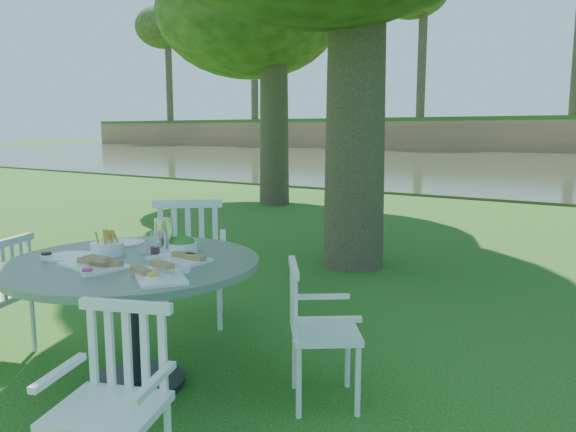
# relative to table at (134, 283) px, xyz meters

# --- Properties ---
(ground) EXTENTS (140.00, 140.00, 0.00)m
(ground) POSITION_rel_table_xyz_m (0.06, 1.33, -0.64)
(ground) COLOR #14420D
(ground) RESTS_ON ground
(table) EXTENTS (1.48, 1.48, 0.78)m
(table) POSITION_rel_table_xyz_m (0.00, 0.00, 0.00)
(table) COLOR black
(table) RESTS_ON ground
(chair_ne) EXTENTS (0.55, 0.55, 0.80)m
(chair_ne) POSITION_rel_table_xyz_m (0.98, 0.41, -0.17)
(chair_ne) COLOR white
(chair_ne) RESTS_ON ground
(chair_nw) EXTENTS (0.70, 0.70, 1.01)m
(chair_nw) POSITION_rel_table_xyz_m (-0.45, 0.93, -0.04)
(chair_nw) COLOR white
(chair_nw) RESTS_ON ground
(chair_sw) EXTENTS (0.52, 0.54, 0.84)m
(chair_sw) POSITION_rel_table_xyz_m (-1.02, -0.25, -0.15)
(chair_sw) COLOR white
(chair_sw) RESTS_ON ground
(chair_se) EXTENTS (0.53, 0.51, 0.82)m
(chair_se) POSITION_rel_table_xyz_m (0.75, -0.75, -0.16)
(chair_se) COLOR white
(chair_se) RESTS_ON ground
(tableware) EXTENTS (1.20, 0.83, 0.22)m
(tableware) POSITION_rel_table_xyz_m (-0.02, 0.06, 0.18)
(tableware) COLOR white
(tableware) RESTS_ON table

